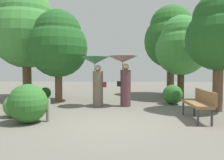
% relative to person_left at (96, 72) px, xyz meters
% --- Properties ---
extents(ground_plane, '(40.00, 40.00, 0.00)m').
position_rel_person_left_xyz_m(ground_plane, '(0.59, -2.60, -1.32)').
color(ground_plane, '#6B665B').
extents(person_left, '(1.07, 1.07, 1.88)m').
position_rel_person_left_xyz_m(person_left, '(0.00, 0.00, 0.00)').
color(person_left, '#6B5B4C').
rests_on(person_left, ground).
extents(person_right, '(1.11, 1.11, 1.92)m').
position_rel_person_left_xyz_m(person_right, '(1.05, 0.08, -0.00)').
color(person_right, '#563338').
rests_on(person_right, ground).
extents(park_bench, '(0.54, 1.52, 0.83)m').
position_rel_person_left_xyz_m(park_bench, '(3.06, -2.18, -0.81)').
color(park_bench, '#38383D').
rests_on(park_bench, ground).
extents(tree_near_left, '(3.28, 3.28, 5.27)m').
position_rel_person_left_xyz_m(tree_near_left, '(-3.62, 2.42, 2.06)').
color(tree_near_left, brown).
rests_on(tree_near_left, ground).
extents(tree_near_right, '(2.41, 2.41, 3.94)m').
position_rel_person_left_xyz_m(tree_near_right, '(3.81, 2.11, 1.22)').
color(tree_near_right, '#42301E').
rests_on(tree_near_right, ground).
extents(tree_mid_left, '(2.54, 2.54, 3.99)m').
position_rel_person_left_xyz_m(tree_mid_left, '(-1.76, 1.27, 1.22)').
color(tree_mid_left, brown).
rests_on(tree_mid_left, ground).
extents(tree_mid_right, '(2.93, 2.93, 4.93)m').
position_rel_person_left_xyz_m(tree_mid_right, '(3.78, 3.93, 1.89)').
color(tree_mid_right, brown).
rests_on(tree_mid_right, ground).
extents(tree_far_back, '(2.15, 2.15, 3.97)m').
position_rel_person_left_xyz_m(tree_far_back, '(4.17, -0.86, 1.33)').
color(tree_far_back, brown).
rests_on(tree_far_back, ground).
extents(bush_path_left, '(0.54, 0.54, 0.54)m').
position_rel_person_left_xyz_m(bush_path_left, '(-2.70, 2.37, -1.06)').
color(bush_path_left, '#235B23').
rests_on(bush_path_left, ground).
extents(bush_path_right, '(0.65, 0.65, 0.65)m').
position_rel_person_left_xyz_m(bush_path_right, '(-2.25, -1.87, -1.00)').
color(bush_path_right, '#4C9338').
rests_on(bush_path_right, ground).
extents(bush_behind_bench, '(0.79, 0.79, 0.79)m').
position_rel_person_left_xyz_m(bush_behind_bench, '(3.05, 0.62, -0.93)').
color(bush_behind_bench, '#2D6B28').
rests_on(bush_behind_bench, ground).
extents(bush_far_side, '(1.03, 1.03, 1.03)m').
position_rel_person_left_xyz_m(bush_far_side, '(-1.57, -2.58, -0.81)').
color(bush_far_side, '#2D6B28').
rests_on(bush_far_side, ground).
extents(path_marker_post, '(0.12, 0.12, 0.61)m').
position_rel_person_left_xyz_m(path_marker_post, '(-1.09, -2.41, -1.02)').
color(path_marker_post, gray).
rests_on(path_marker_post, ground).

